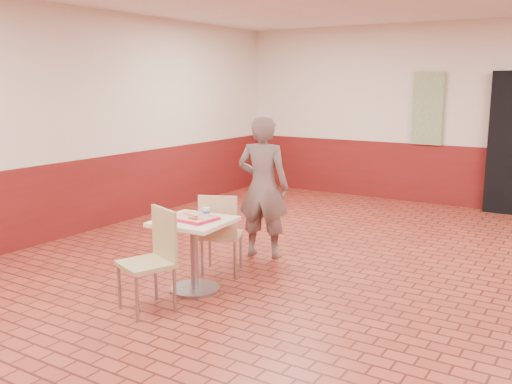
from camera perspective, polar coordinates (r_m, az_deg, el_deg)
The scene contains 11 objects.
room_shell at distance 5.10m, azimuth 8.10°, elevation 4.92°, with size 8.01×10.01×3.01m.
wainscot_band at distance 5.30m, azimuth 7.81°, elevation -5.90°, with size 8.00×10.00×1.00m.
promo_poster at distance 9.94m, azimuth 16.79°, elevation 8.00°, with size 0.50×0.03×1.20m, color gray.
main_table at distance 5.61m, azimuth -6.22°, elevation -5.09°, with size 0.68×0.68×0.72m.
chair_main_front at distance 5.20m, azimuth -10.21°, elevation -6.14°, with size 0.55×0.55×0.92m.
chair_main_back at distance 6.04m, azimuth -3.61°, elevation -3.80°, with size 0.54×0.54×0.88m.
customer at distance 6.60m, azimuth 0.71°, elevation 0.52°, with size 0.61×0.40×1.67m, color #6A5752.
serving_tray at distance 5.54m, azimuth -6.27°, elevation -2.62°, with size 0.42×0.33×0.03m.
ring_donut at distance 5.68m, azimuth -6.78°, elevation -2.01°, with size 0.10×0.10×0.03m, color gold.
long_john_donut at distance 5.46m, azimuth -6.28°, elevation -2.46°, with size 0.15×0.11×0.04m.
paper_cup at distance 5.52m, azimuth -4.99°, elevation -2.02°, with size 0.07×0.07×0.09m.
Camera 1 is at (2.08, -4.63, 2.02)m, focal length 40.00 mm.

